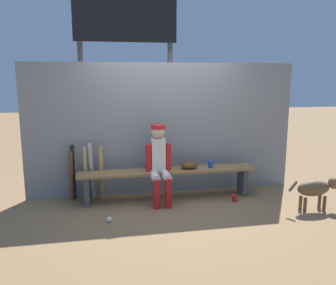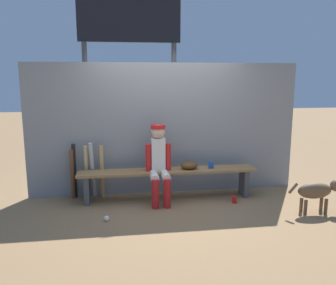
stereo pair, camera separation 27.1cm
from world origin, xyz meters
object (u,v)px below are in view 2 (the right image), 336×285
bat_wood_dark (72,174)px  cup_on_ground (234,199)px  baseball_glove (189,165)px  bat_aluminum_black (74,171)px  bat_aluminum_silver (93,170)px  cup_on_bench (211,165)px  bat_wood_natural (86,172)px  dog (318,191)px  scoreboard (133,44)px  dugout_bench (168,176)px  baseball (107,218)px  bat_wood_tan (102,172)px  player_seated (159,161)px

bat_wood_dark → cup_on_ground: bat_wood_dark is taller
baseball_glove → bat_wood_dark: bat_wood_dark is taller
bat_aluminum_black → bat_wood_dark: bearing=-117.6°
bat_aluminum_silver → bat_aluminum_black: 0.30m
bat_aluminum_silver → cup_on_bench: (1.93, -0.23, 0.08)m
bat_wood_natural → bat_aluminum_black: (-0.19, 0.03, 0.02)m
bat_aluminum_black → dog: 3.79m
cup_on_ground → cup_on_bench: (-0.30, 0.33, 0.49)m
cup_on_ground → cup_on_bench: bearing=132.7°
baseball_glove → scoreboard: (-0.81, 1.51, 2.03)m
dugout_bench → baseball: (-0.98, -0.76, -0.35)m
bat_aluminum_silver → dog: (3.31, -1.12, -0.14)m
baseball → bat_wood_tan: bearing=95.0°
bat_wood_natural → baseball: size_ratio=11.91×
scoreboard → baseball_glove: bearing=-61.9°
dugout_bench → bat_aluminum_black: size_ratio=3.16×
dugout_bench → scoreboard: bearing=106.8°
bat_wood_dark → cup_on_bench: (2.25, -0.22, 0.13)m
bat_wood_tan → bat_aluminum_silver: (-0.15, 0.02, 0.02)m
dugout_bench → dog: bearing=-23.0°
bat_wood_dark → dog: (3.64, -1.10, -0.08)m
dugout_bench → baseball_glove: size_ratio=10.33×
bat_aluminum_silver → cup_on_ground: bat_aluminum_silver is taller
player_seated → dog: bearing=-19.0°
bat_wood_tan → bat_wood_natural: bat_wood_tan is taller
bat_wood_tan → scoreboard: scoreboard is taller
player_seated → bat_aluminum_silver: 1.13m
bat_aluminum_black → cup_on_bench: size_ratio=8.32×
player_seated → baseball_glove: size_ratio=4.42×
bat_wood_natural → bat_wood_dark: bearing=-173.3°
baseball → cup_on_ground: size_ratio=0.67×
dugout_bench → bat_aluminum_black: 1.53m
bat_wood_natural → cup_on_ground: 2.43m
player_seated → baseball: 1.23m
dugout_bench → cup_on_ground: dugout_bench is taller
dugout_bench → bat_aluminum_silver: 1.24m
cup_on_ground → bat_aluminum_black: bearing=166.7°
baseball_glove → bat_wood_natural: (-1.67, 0.24, -0.11)m
bat_wood_natural → cup_on_bench: bearing=-6.8°
bat_aluminum_silver → dog: 3.50m
cup_on_ground → bat_wood_tan: bearing=165.3°
bat_wood_tan → bat_aluminum_black: 0.45m
bat_aluminum_black → dog: (3.61, -1.16, -0.12)m
baseball_glove → cup_on_ground: baseball_glove is taller
cup_on_bench → dog: 1.66m
cup_on_ground → dugout_bench: bearing=161.9°
baseball → dog: size_ratio=0.09×
bat_wood_dark → baseball: bearing=-60.1°
player_seated → cup_on_ground: bearing=-10.5°
scoreboard → dog: (2.55, -2.40, -2.25)m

